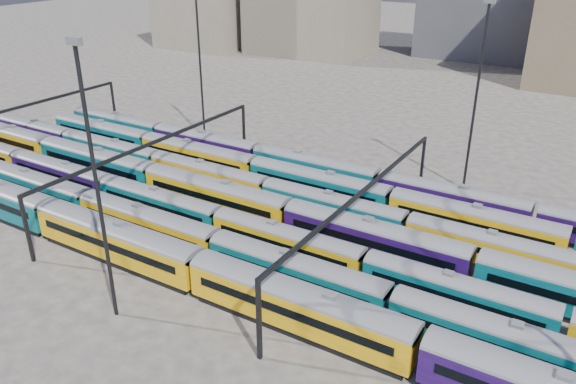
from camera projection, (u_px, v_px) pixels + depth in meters
The scene contains 14 objects.
ground at pixel (284, 232), 67.75m from camera, with size 500.00×500.00×0.00m, color #3B3632.
rake_0 at pixel (298, 302), 49.79m from camera, with size 112.73×3.30×5.57m.
rake_1 at pixel (216, 243), 60.03m from camera, with size 119.22×2.91×4.89m.
rake_2 at pixel (159, 201), 70.07m from camera, with size 130.26×2.72×4.57m.
rake_3 at pixel (374, 236), 61.09m from camera, with size 151.91×3.17×5.35m.
rake_4 at pixel (208, 174), 77.90m from camera, with size 96.02×2.81×4.73m.
rake_5 at pixel (391, 199), 69.88m from camera, with size 123.28×3.01×5.06m.
rake_6 at pixel (379, 180), 75.61m from camera, with size 118.48×2.89×4.86m.
gantry_0 at pixel (15, 115), 88.58m from camera, with size 0.35×40.35×8.03m.
gantry_1 at pixel (156, 149), 74.39m from camera, with size 0.35×40.35×8.03m.
gantry_2 at pixel (363, 199), 60.20m from camera, with size 0.35×40.35×8.03m.
mast_1 at pixel (200, 59), 93.22m from camera, with size 1.40×0.50×25.60m.
mast_2 at pixel (96, 178), 47.22m from camera, with size 1.40×0.50×25.60m.
mast_3 at pixel (477, 92), 73.48m from camera, with size 1.40×0.50×25.60m.
Camera 1 is at (31.45, -50.64, 32.56)m, focal length 35.00 mm.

